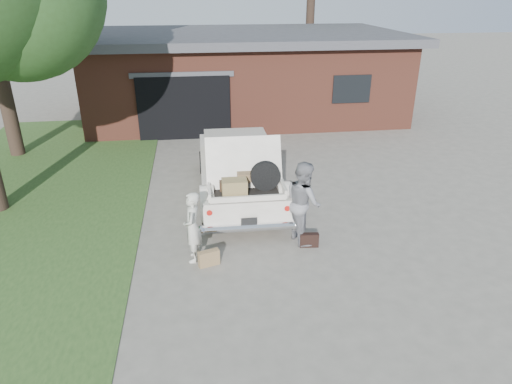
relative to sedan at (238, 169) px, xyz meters
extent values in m
plane|color=gray|center=(0.14, -2.85, -0.74)|extent=(90.00, 90.00, 0.00)
cube|color=#2D4C1E|center=(-5.36, 0.15, -0.73)|extent=(6.00, 16.00, 0.02)
cube|color=brown|center=(1.14, 8.65, 0.76)|extent=(12.00, 7.00, 3.00)
cube|color=#4C4C51|center=(1.14, 8.65, 2.41)|extent=(12.80, 7.80, 0.30)
cube|color=black|center=(-1.36, 5.20, 0.36)|extent=(3.20, 0.30, 2.20)
cube|color=#4C4C51|center=(-1.36, 5.13, 1.51)|extent=(3.50, 0.12, 0.18)
cube|color=black|center=(4.64, 5.13, 0.86)|extent=(1.40, 0.08, 1.00)
cylinder|color=#38281E|center=(5.32, 14.31, 2.21)|extent=(0.44, 0.44, 5.89)
cube|color=white|center=(0.00, 0.05, -0.13)|extent=(1.93, 4.93, 0.64)
cube|color=#AFA89A|center=(0.00, 0.34, 0.44)|extent=(1.64, 1.98, 0.51)
cube|color=black|center=(0.02, 1.27, 0.42)|extent=(1.52, 0.10, 0.43)
cube|color=black|center=(-0.01, -0.59, 0.42)|extent=(1.52, 0.10, 0.43)
cylinder|color=black|center=(-0.89, -1.61, -0.42)|extent=(0.22, 0.65, 0.65)
cylinder|color=black|center=(0.84, -1.63, -0.42)|extent=(0.22, 0.65, 0.65)
cylinder|color=black|center=(-0.84, 1.73, -0.42)|extent=(0.22, 0.65, 0.65)
cylinder|color=black|center=(0.89, 1.70, -0.42)|extent=(0.22, 0.65, 0.65)
cylinder|color=silver|center=(-0.03, -2.45, -0.35)|extent=(2.01, 0.20, 0.18)
cylinder|color=#A5140F|center=(-0.84, -2.37, 0.02)|extent=(0.12, 0.10, 0.12)
cylinder|color=#A5140F|center=(0.77, -2.40, 0.02)|extent=(0.12, 0.10, 0.12)
cube|color=black|center=(-0.03, -2.47, -0.20)|extent=(0.33, 0.02, 0.17)
cube|color=black|center=(-0.02, -1.82, 0.21)|extent=(1.53, 1.10, 0.04)
cube|color=white|center=(-0.81, -1.81, 0.31)|extent=(0.07, 1.08, 0.18)
cube|color=white|center=(0.76, -1.83, 0.31)|extent=(0.07, 1.08, 0.18)
cube|color=white|center=(-0.03, -2.36, 0.27)|extent=(1.57, 0.08, 0.12)
cube|color=white|center=(-0.02, -1.51, 0.74)|extent=(1.65, 0.51, 1.05)
cube|color=#3D291A|center=(-0.28, -1.66, 0.33)|extent=(0.61, 0.40, 0.20)
cube|color=olive|center=(-0.29, -2.09, 0.41)|extent=(0.53, 0.35, 0.36)
cube|color=black|center=(0.11, -1.53, 0.31)|extent=(0.53, 0.35, 0.16)
cube|color=olive|center=(0.06, -1.67, 0.49)|extent=(0.50, 0.33, 0.17)
cylinder|color=black|center=(0.39, -1.87, 0.55)|extent=(0.64, 0.17, 0.64)
imported|color=beige|center=(-1.19, -2.89, -0.02)|extent=(0.39, 0.55, 1.44)
imported|color=gray|center=(1.12, -2.40, 0.14)|extent=(0.84, 0.98, 1.76)
cube|color=#94754B|center=(-0.91, -3.15, -0.58)|extent=(0.43, 0.25, 0.32)
cube|color=black|center=(1.19, -2.73, -0.59)|extent=(0.40, 0.16, 0.30)
camera|label=1|loc=(-1.03, -10.72, 4.22)|focal=32.00mm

